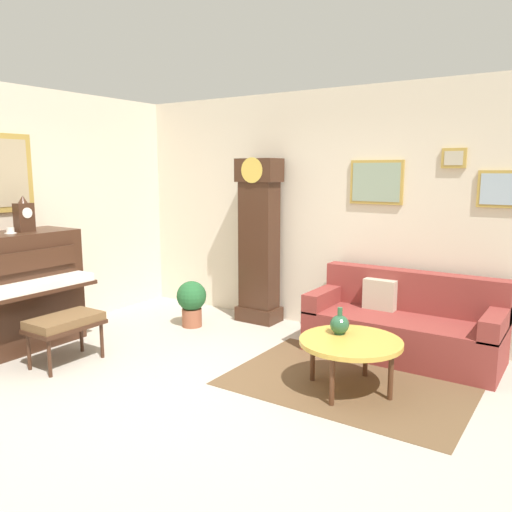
% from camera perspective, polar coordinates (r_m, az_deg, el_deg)
% --- Properties ---
extents(ground_plane, '(6.40, 6.00, 0.10)m').
position_cam_1_polar(ground_plane, '(4.61, -7.67, -15.34)').
color(ground_plane, '#B2A899').
extents(wall_left, '(0.13, 4.90, 2.80)m').
position_cam_1_polar(wall_left, '(6.24, -26.36, 4.22)').
color(wall_left, beige).
rests_on(wall_left, ground_plane).
extents(wall_back, '(5.30, 0.13, 2.80)m').
position_cam_1_polar(wall_back, '(6.20, 6.94, 5.05)').
color(wall_back, beige).
rests_on(wall_back, ground_plane).
extents(area_rug, '(2.10, 1.50, 0.01)m').
position_cam_1_polar(area_rug, '(4.82, 10.39, -13.57)').
color(area_rug, brown).
rests_on(area_rug, ground_plane).
extents(piano, '(0.87, 1.44, 1.24)m').
position_cam_1_polar(piano, '(5.93, -25.77, -3.65)').
color(piano, '#3D2316').
rests_on(piano, ground_plane).
extents(piano_bench, '(0.42, 0.70, 0.48)m').
position_cam_1_polar(piano_bench, '(5.36, -20.47, -7.06)').
color(piano_bench, '#3D2316').
rests_on(piano_bench, ground_plane).
extents(grandfather_clock, '(0.52, 0.34, 2.03)m').
position_cam_1_polar(grandfather_clock, '(6.33, 0.34, 1.21)').
color(grandfather_clock, '#3D2316').
rests_on(grandfather_clock, ground_plane).
extents(couch, '(1.90, 0.80, 0.84)m').
position_cam_1_polar(couch, '(5.50, 16.10, -7.42)').
color(couch, maroon).
rests_on(couch, ground_plane).
extents(coffee_table, '(0.88, 0.88, 0.45)m').
position_cam_1_polar(coffee_table, '(4.51, 10.48, -9.52)').
color(coffee_table, gold).
rests_on(coffee_table, ground_plane).
extents(mantel_clock, '(0.13, 0.18, 0.38)m').
position_cam_1_polar(mantel_clock, '(5.93, -24.39, 4.14)').
color(mantel_clock, '#3D2316').
rests_on(mantel_clock, piano).
extents(teacup, '(0.12, 0.12, 0.06)m').
position_cam_1_polar(teacup, '(5.82, -25.65, 2.50)').
color(teacup, white).
rests_on(teacup, piano).
extents(green_jug, '(0.17, 0.17, 0.24)m').
position_cam_1_polar(green_jug, '(4.61, 9.28, -7.51)').
color(green_jug, '#234C33').
rests_on(green_jug, coffee_table).
extents(potted_plant, '(0.36, 0.36, 0.56)m').
position_cam_1_polar(potted_plant, '(6.28, -7.18, -4.93)').
color(potted_plant, '#935138').
rests_on(potted_plant, ground_plane).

